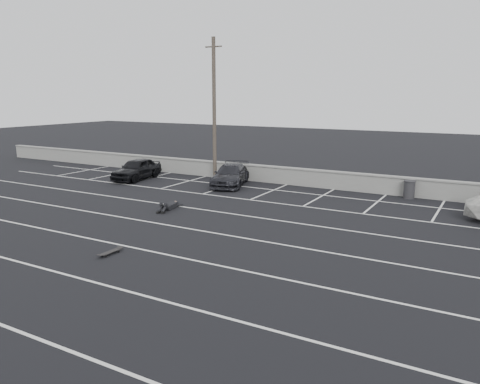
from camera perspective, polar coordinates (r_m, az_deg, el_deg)
The scene contains 9 objects.
ground at distance 18.26m, azimuth -15.25°, elevation -6.07°, with size 120.00×120.00×0.00m, color black.
seawall at distance 29.43m, azimuth 4.11°, elevation 2.18°, with size 50.00×0.45×1.06m.
stall_lines at distance 21.51m, azimuth -7.17°, elevation -3.00°, with size 36.00×20.05×0.01m.
car_left at distance 31.29m, azimuth -12.49°, elevation 2.77°, with size 1.62×4.03×1.37m, color black.
car_right at distance 28.55m, azimuth -1.19°, elevation 2.09°, with size 1.79×4.41×1.28m, color black.
utility_pole at distance 30.19m, azimuth -3.16°, elevation 10.04°, with size 1.19×0.24×8.95m.
trash_bin at distance 26.54m, azimuth 19.94°, elevation 0.31°, with size 0.80×0.80×0.97m.
person at distance 23.16m, azimuth -8.39°, elevation -1.36°, with size 1.41×2.53×0.48m, color black, non-canonical shape.
skateboard at distance 17.06m, azimuth -15.52°, elevation -7.07°, with size 0.26×0.88×0.11m.
Camera 1 is at (12.39, -12.23, 5.50)m, focal length 35.00 mm.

